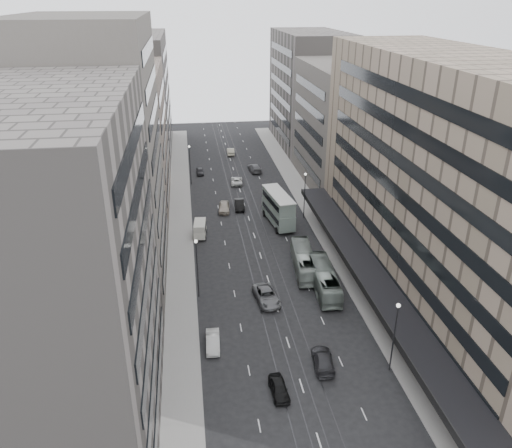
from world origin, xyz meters
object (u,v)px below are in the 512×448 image
bus_far (304,261)px  double_decker (278,208)px  sedan_2 (267,296)px  pedestrian (443,393)px  bus_near (324,279)px  sedan_1 (213,342)px  panel_van (200,229)px  sedan_0 (279,388)px

bus_far → double_decker: size_ratio=1.07×
double_decker → sedan_2: double_decker is taller
sedan_2 → pedestrian: pedestrian is taller
pedestrian → bus_far: bearing=-92.0°
bus_near → sedan_1: size_ratio=2.64×
bus_near → sedan_1: bus_near is taller
double_decker → pedestrian: (8.24, -43.20, -1.85)m
bus_near → panel_van: (-15.77, 18.42, -0.16)m
bus_far → pedestrian: bearing=111.2°
bus_near → pedestrian: bearing=109.4°
bus_near → sedan_1: 18.45m
bus_near → sedan_2: bearing=16.6°
double_decker → pedestrian: bearing=-87.0°
bus_far → sedan_1: size_ratio=2.60×
pedestrian → sedan_2: bearing=-72.2°
panel_van → pedestrian: bearing=-55.8°
sedan_2 → pedestrian: (14.00, -19.75, 0.34)m
bus_far → sedan_2: (-6.50, -7.16, -0.75)m
double_decker → panel_van: double_decker is taller
panel_van → sedan_2: 21.67m
sedan_0 → pedestrian: size_ratio=2.01×
double_decker → bus_far: bearing=-95.2°
bus_far → panel_van: (-14.24, 13.06, -0.14)m
bus_near → bus_far: size_ratio=1.02×
sedan_0 → pedestrian: 15.80m
bus_near → sedan_2: size_ratio=1.97×
double_decker → sedan_1: (-13.20, -31.66, -2.28)m
bus_near → pedestrian: 22.37m
bus_far → panel_van: bus_far is taller
bus_near → pedestrian: bus_near is taller
bus_far → double_decker: bearing=-81.8°
bus_far → sedan_0: bearing=77.0°
sedan_0 → sedan_1: sedan_1 is taller
pedestrian → sedan_1: bearing=-45.8°
sedan_2 → bus_near: bearing=5.4°
panel_van → sedan_1: bearing=-83.7°
panel_van → double_decker: bearing=19.1°
sedan_1 → double_decker: bearing=69.7°
bus_near → sedan_0: size_ratio=2.84×
sedan_0 → sedan_2: sedan_2 is taller
bus_far → sedan_1: (-13.94, -15.38, -0.85)m
sedan_0 → sedan_2: bearing=82.0°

